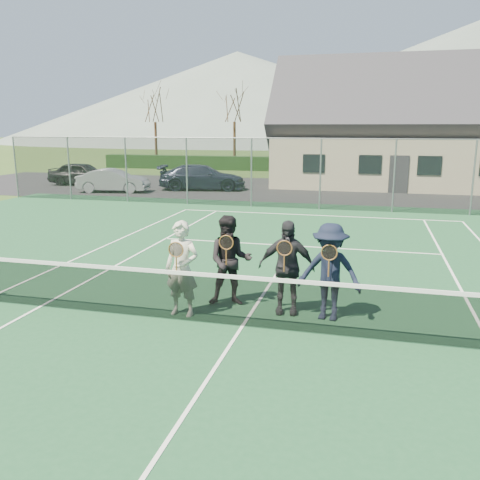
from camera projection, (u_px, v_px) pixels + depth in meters
The scene contains 20 objects.
ground at pixel (331, 191), 27.94m from camera, with size 220.00×220.00×0.00m, color #314C1B.
court_surface at pixel (242, 327), 9.04m from camera, with size 30.00×30.00×0.02m, color #1C4C2B.
tarmac_carpark at pixel (260, 189), 28.91m from camera, with size 40.00×12.00×0.01m, color black.
hedge_row at pixel (344, 165), 39.16m from camera, with size 40.00×1.20×1.10m, color black.
hill_west at pixel (237, 98), 102.90m from camera, with size 110.00×110.00×18.00m, color slate.
hill_centre at pixel (478, 83), 91.53m from camera, with size 120.00×120.00×22.00m, color #576960.
car_a at pixel (83, 174), 30.65m from camera, with size 1.63×4.06×1.38m, color black.
car_b at pixel (113, 181), 27.39m from camera, with size 1.32×3.79×1.25m, color #999CA1.
car_c at pixel (202, 177), 28.38m from camera, with size 1.96×4.82×1.40m, color black.
court_markings at pixel (242, 326), 9.04m from camera, with size 11.03×23.83×0.01m.
tennis_net at pixel (242, 299), 8.92m from camera, with size 11.68×0.08×1.10m.
perimeter_fence at pixel (320, 174), 21.46m from camera, with size 30.07×0.07×3.02m.
clubhouse at pixel (408, 118), 29.87m from camera, with size 15.60×8.20×7.70m.
tree_a at pixel (154, 98), 42.84m from camera, with size 3.20×3.20×7.77m.
tree_b at pixel (234, 97), 41.14m from camera, with size 3.20×3.20×7.77m.
tree_c at pixel (374, 95), 38.46m from camera, with size 3.20×3.20×7.77m.
player_a at pixel (182, 269), 9.41m from camera, with size 0.69×0.53×1.80m.
player_b at pixel (230, 261), 9.97m from camera, with size 1.01×0.86×1.80m.
player_c at pixel (286, 267), 9.53m from camera, with size 1.10×0.56×1.80m.
player_d at pixel (330, 272), 9.21m from camera, with size 1.24×0.81×1.80m.
Camera 1 is at (2.07, -8.22, 3.51)m, focal length 38.00 mm.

